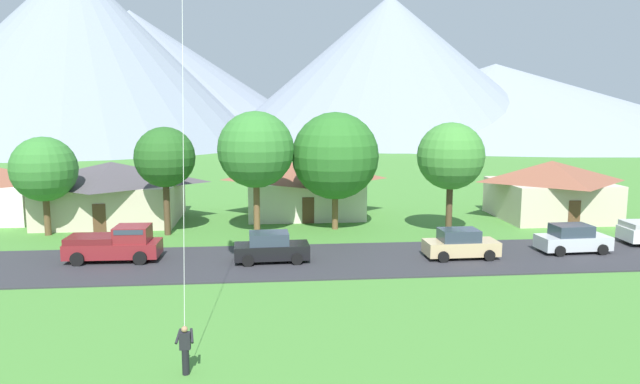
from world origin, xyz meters
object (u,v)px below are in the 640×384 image
Objects in this scene: house_leftmost at (305,186)px; parked_car_black_mid_west at (271,248)px; tree_left_of_center at (335,156)px; tree_center at (165,158)px; parked_car_silver_west_end at (572,239)px; tree_near_left at (256,150)px; pickup_truck_maroon_west_side at (116,244)px; tree_right_of_center at (451,156)px; house_left_center at (113,191)px; parked_car_tan_east_end at (460,244)px; tree_near_right at (44,169)px; house_right_center at (551,188)px.

house_leftmost reaches higher than parked_car_black_mid_west.
tree_center is at bearing -176.15° from tree_left_of_center.
tree_left_of_center reaches higher than parked_car_silver_west_end.
pickup_truck_maroon_west_side is (-7.92, -6.42, -4.81)m from tree_near_left.
house_left_center is at bearing 163.95° from tree_right_of_center.
pickup_truck_maroon_west_side is (-13.51, -7.66, -4.24)m from tree_left_of_center.
parked_car_tan_east_end is at bearing -3.64° from pickup_truck_maroon_west_side.
tree_near_right is (-3.27, -4.62, 2.18)m from house_left_center.
house_leftmost reaches higher than parked_car_silver_west_end.
pickup_truck_maroon_west_side is at bearing -104.53° from tree_center.
tree_near_left reaches higher than parked_car_black_mid_west.
tree_near_right reaches higher than pickup_truck_maroon_west_side.
parked_car_black_mid_west is (-4.72, -8.69, -4.43)m from tree_left_of_center.
tree_center is 1.76× the size of parked_car_tan_east_end.
tree_center is 8.29m from pickup_truck_maroon_west_side.
house_leftmost is 19.25m from tree_near_right.
tree_center is (-6.14, 0.45, -0.52)m from tree_near_left.
house_right_center is at bearing 8.35° from tree_left_of_center.
parked_car_silver_west_end is at bearing -13.79° from tree_near_right.
tree_left_of_center is 8.01m from tree_right_of_center.
tree_left_of_center reaches higher than parked_car_tan_east_end.
tree_near_right is at bearing -125.29° from house_left_center.
house_left_center is 1.38× the size of tree_right_of_center.
tree_left_of_center reaches higher than parked_car_black_mid_west.
pickup_truck_maroon_west_side reaches higher than parked_car_tan_east_end.
tree_right_of_center is at bearing -5.26° from tree_near_left.
tree_left_of_center is 16.38m from parked_car_silver_west_end.
tree_near_right is 17.86m from parked_car_black_mid_west.
tree_right_of_center reaches higher than house_right_center.
house_leftmost is 15.00m from parked_car_black_mid_west.
parked_car_black_mid_west is (-12.34, -6.24, -4.55)m from tree_right_of_center.
tree_near_left is at bearing 147.02° from parked_car_tan_east_end.
tree_near_right is 34.54m from parked_car_silver_west_end.
house_leftmost is 1.31× the size of tree_center.
house_right_center reaches higher than parked_car_black_mid_west.
tree_center is at bearing 175.09° from tree_right_of_center.
tree_left_of_center is 11.76m from parked_car_tan_east_end.
tree_near_right is (-8.19, 0.70, -0.78)m from tree_center.
tree_center is at bearing -47.24° from house_left_center.
house_leftmost is at bearing 5.41° from house_left_center.
pickup_truck_maroon_west_side is at bearing 176.36° from parked_car_tan_east_end.
tree_near_left is at bearing -117.95° from house_leftmost.
tree_near_left is 14.97m from parked_car_tan_east_end.
tree_near_left is 1.62× the size of pickup_truck_maroon_west_side.
house_leftmost reaches higher than parked_car_tan_east_end.
house_leftmost is 1.15× the size of tree_left_of_center.
tree_near_right is 10.52m from pickup_truck_maroon_west_side.
house_left_center is at bearing -174.59° from house_leftmost.
house_right_center is 1.03× the size of tree_near_left.
tree_right_of_center is at bearing -4.91° from tree_near_right.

